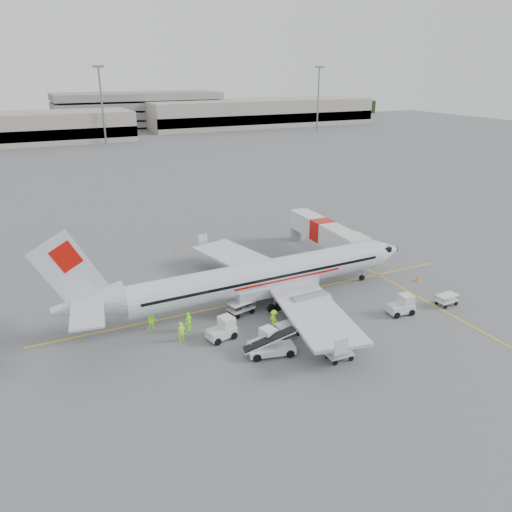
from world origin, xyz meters
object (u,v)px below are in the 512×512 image
object	(u,v)px
tug_fore	(401,305)
tug_aft	(221,329)
jet_bridge	(322,237)
belt_loader	(271,340)
aircraft	(264,256)
tug_mid	(263,341)

from	to	relation	value
tug_fore	tug_aft	xyz separation A→B (m)	(-16.69, 2.93, 0.01)
jet_bridge	belt_loader	xyz separation A→B (m)	(-16.09, -17.87, -0.80)
aircraft	belt_loader	bearing A→B (deg)	-114.63
tug_fore	tug_aft	distance (m)	16.95
belt_loader	tug_mid	size ratio (longest dim) A/B	2.10
jet_bridge	belt_loader	bearing A→B (deg)	-130.64
tug_mid	tug_aft	distance (m)	3.99
belt_loader	tug_mid	xyz separation A→B (m)	(-0.33, 0.80, -0.43)
jet_bridge	tug_mid	world-z (taller)	jet_bridge
aircraft	jet_bridge	distance (m)	15.69
jet_bridge	belt_loader	world-z (taller)	jet_bridge
belt_loader	tug_mid	bearing A→B (deg)	125.17
aircraft	tug_fore	xyz separation A→B (m)	(10.36, -7.57, -3.96)
belt_loader	tug_aft	world-z (taller)	belt_loader
tug_fore	tug_aft	bearing A→B (deg)	175.67
jet_bridge	tug_aft	size ratio (longest dim) A/B	6.76
jet_bridge	tug_fore	size ratio (longest dim) A/B	6.86
belt_loader	tug_fore	bearing A→B (deg)	17.13
tug_mid	tug_aft	bearing A→B (deg)	112.33
jet_bridge	aircraft	bearing A→B (deg)	-142.16
aircraft	tug_aft	bearing A→B (deg)	-145.48
jet_bridge	belt_loader	distance (m)	24.06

